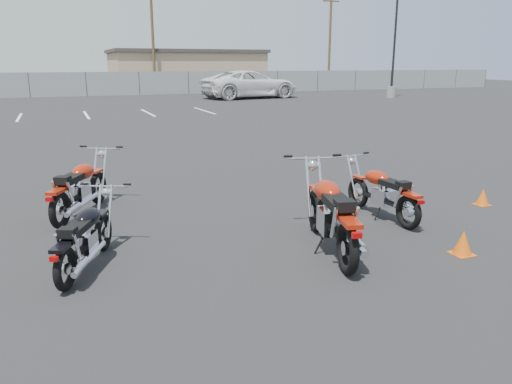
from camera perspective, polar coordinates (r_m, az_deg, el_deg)
name	(u,v)px	position (r m, az deg, el deg)	size (l,w,h in m)	color
ground	(259,249)	(6.87, 0.31, -6.59)	(120.00, 120.00, 0.00)	black
motorcycle_front_red	(80,188)	(8.76, -19.47, 0.41)	(1.34, 1.99, 1.02)	black
motorcycle_second_black	(85,238)	(6.47, -18.91, -4.95)	(1.08, 1.76, 0.88)	black
motorcycle_third_red	(331,214)	(6.75, 8.62, -2.52)	(1.07, 2.29, 1.13)	black
motorcycle_rear_red	(383,193)	(8.38, 14.29, -0.08)	(0.74, 1.90, 0.93)	black
training_cone_near	(332,195)	(9.12, 8.64, -0.35)	(0.26, 0.26, 0.31)	#DA560B
training_cone_far	(463,243)	(7.19, 22.58, -5.37)	(0.27, 0.27, 0.33)	#DA560B
training_cone_extra	(483,197)	(9.81, 24.49, -0.53)	(0.25, 0.25, 0.29)	#DA560B
light_pole_east	(393,63)	(38.52, 15.40, 13.98)	(0.80, 0.70, 9.54)	gray
chainlink_fence	(86,84)	(41.03, -18.83, 11.59)	(80.06, 0.06, 1.80)	slate
tan_building_east	(185,69)	(51.45, -8.09, 13.72)	(14.40, 9.40, 3.70)	tan
utility_pole_c	(153,36)	(45.77, -11.72, 17.02)	(1.80, 0.24, 9.00)	#473421
utility_pole_d	(330,40)	(53.03, 8.44, 16.78)	(1.80, 0.24, 9.00)	#473421
parking_line_stripes	(54,116)	(26.05, -22.13, 8.04)	(15.12, 4.00, 0.01)	silver
white_van	(250,76)	(36.72, -0.69, 13.08)	(8.11, 3.24, 3.08)	silver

